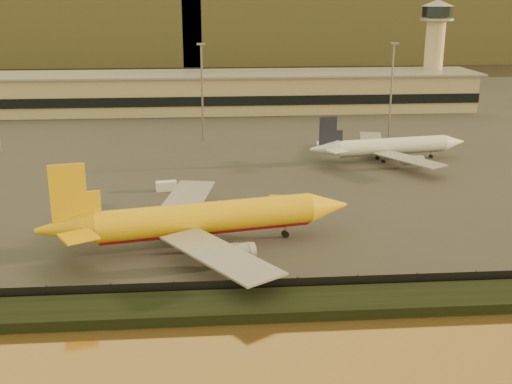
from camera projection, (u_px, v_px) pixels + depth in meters
The scene contains 12 objects.
ground at pixel (272, 256), 96.34m from camera, with size 900.00×900.00×0.00m, color black.
embankment at pixel (286, 304), 79.95m from camera, with size 320.00×7.00×1.40m, color black.
tarmac at pixel (238, 129), 186.74m from camera, with size 320.00×220.00×0.20m, color #2D2D2D.
perimeter_fence at pixel (282, 286), 83.58m from camera, with size 300.00×0.05×2.20m, color black.
terminal_building at pixel (189, 93), 212.88m from camera, with size 202.00×25.00×12.60m.
control_tower at pixel (435, 43), 220.06m from camera, with size 11.20×11.20×35.50m.
apron_light_masts at pixel (300, 84), 164.25m from camera, with size 152.20×12.20×25.40m.
distant_hills at pixel (184, 4), 409.11m from camera, with size 470.00×160.00×70.00m.
dhl_cargo_jet at pixel (201, 220), 98.51m from camera, with size 48.55×46.85×14.57m.
white_narrowbody_jet at pixel (389, 147), 149.77m from camera, with size 38.93×37.57×11.20m.
gse_vehicle_yellow at pixel (279, 200), 119.27m from camera, with size 3.54×1.60×1.60m, color #E2AB0B.
gse_vehicle_white at pixel (166, 186), 127.66m from camera, with size 4.12×1.85×1.85m, color silver.
Camera 1 is at (-9.57, -88.66, 37.79)m, focal length 45.00 mm.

